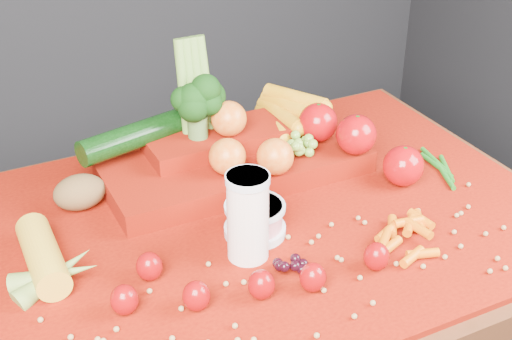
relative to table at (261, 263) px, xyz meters
name	(u,v)px	position (x,y,z in m)	size (l,w,h in m)	color
table	(261,263)	(0.00, 0.00, 0.00)	(1.10, 0.80, 0.75)	#391D0D
red_cloth	(261,219)	(0.00, 0.00, 0.10)	(1.05, 0.75, 0.01)	maroon
milk_glass	(248,214)	(-0.07, -0.09, 0.19)	(0.07, 0.07, 0.16)	#F3DDD3
yogurt_bowl	(255,218)	(-0.03, -0.04, 0.14)	(0.11, 0.11, 0.06)	silver
strawberry_scatter	(238,278)	(-0.13, -0.17, 0.13)	(0.44, 0.18, 0.05)	maroon
dark_grape_cluster	(290,262)	(-0.03, -0.16, 0.12)	(0.06, 0.05, 0.03)	black
soybean_scatter	(317,277)	(0.00, -0.20, 0.11)	(0.84, 0.24, 0.01)	olive
corn_ear	(51,269)	(-0.38, -0.01, 0.13)	(0.18, 0.23, 0.06)	gold
potato	(80,192)	(-0.29, 0.18, 0.14)	(0.10, 0.07, 0.07)	brown
baby_carrot_pile	(411,237)	(0.19, -0.19, 0.12)	(0.17, 0.17, 0.03)	#CC5907
green_bean_pile	(437,168)	(0.40, -0.01, 0.11)	(0.14, 0.12, 0.01)	#186216
produce_mound	(246,147)	(0.05, 0.15, 0.17)	(0.61, 0.36, 0.27)	maroon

